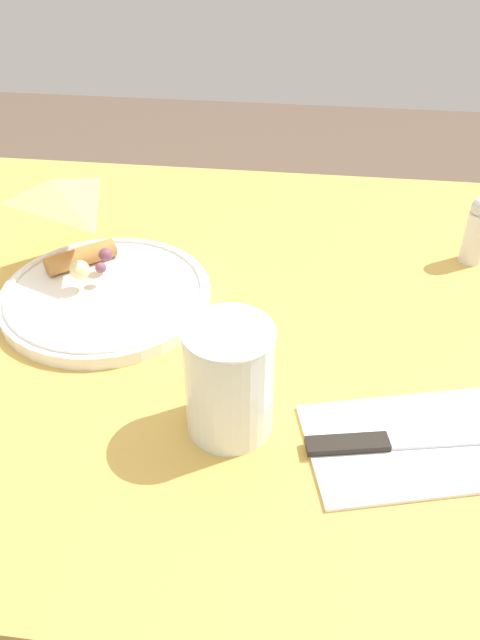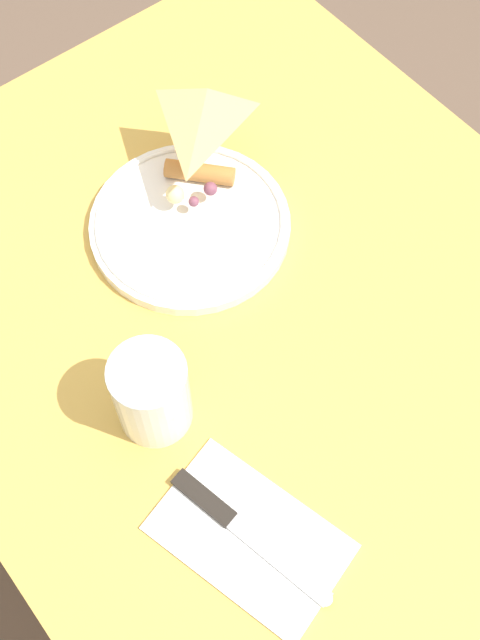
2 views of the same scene
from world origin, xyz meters
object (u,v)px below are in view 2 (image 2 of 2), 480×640
plate_pizza (190,221)px  butter_knife (242,529)px  dining_table (241,329)px  milk_glass (152,395)px  napkin_folded (250,537)px

plate_pizza → butter_knife: size_ratio=1.23×
plate_pizza → butter_knife: 0.39m
butter_knife → dining_table: bearing=129.5°
plate_pizza → milk_glass: 0.26m
dining_table → milk_glass: (0.07, -0.18, 0.17)m
dining_table → plate_pizza: 0.17m
dining_table → plate_pizza: (-0.10, 0.00, 0.13)m
milk_glass → butter_knife: size_ratio=0.56×
dining_table → napkin_folded: bearing=-37.1°
dining_table → napkin_folded: 0.33m
dining_table → plate_pizza: size_ratio=3.68×
milk_glass → napkin_folded: bearing=-1.7°
milk_glass → butter_knife: (0.16, -0.01, -0.05)m
napkin_folded → milk_glass: bearing=178.3°
dining_table → butter_knife: (0.24, -0.19, 0.13)m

